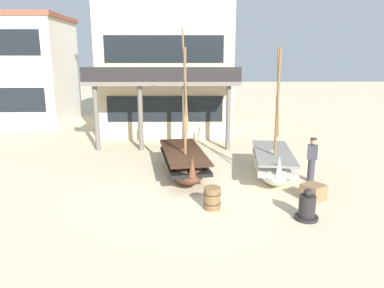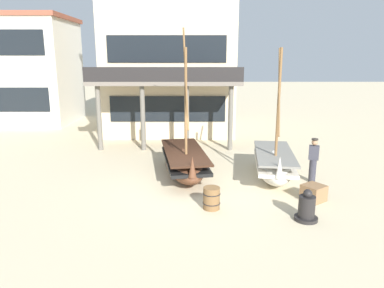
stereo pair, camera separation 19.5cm
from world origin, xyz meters
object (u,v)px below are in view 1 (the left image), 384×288
(fisherman_by_hull, at_px, (312,160))
(cargo_crate, at_px, (313,192))
(fishing_boat_near_left, at_px, (273,163))
(capstan_winch, at_px, (307,207))
(harbor_building_main, at_px, (167,51))
(harbor_building_annex, at_px, (15,70))
(wooden_barrel, at_px, (212,198))
(fishing_boat_centre_large, at_px, (183,162))

(fisherman_by_hull, relative_size, cargo_crate, 2.62)
(fishing_boat_near_left, xyz_separation_m, capstan_winch, (0.12, -3.76, -0.23))
(fisherman_by_hull, bearing_deg, capstan_winch, -110.56)
(harbor_building_main, distance_m, harbor_building_annex, 11.44)
(fisherman_by_hull, distance_m, wooden_barrel, 4.70)
(fishing_boat_centre_large, height_order, harbor_building_annex, harbor_building_annex)
(fishing_boat_centre_large, distance_m, wooden_barrel, 3.37)
(wooden_barrel, bearing_deg, harbor_building_main, 98.71)
(fishing_boat_near_left, xyz_separation_m, harbor_building_main, (-4.55, 9.96, 4.45))
(fishing_boat_near_left, height_order, harbor_building_main, harbor_building_main)
(wooden_barrel, bearing_deg, fisherman_by_hull, 32.43)
(fishing_boat_near_left, xyz_separation_m, cargo_crate, (0.82, -2.29, -0.33))
(fishing_boat_near_left, height_order, fisherman_by_hull, fishing_boat_near_left)
(fishing_boat_centre_large, bearing_deg, fisherman_by_hull, -8.52)
(fisherman_by_hull, height_order, wooden_barrel, fisherman_by_hull)
(fishing_boat_near_left, bearing_deg, harbor_building_annex, 140.37)
(fisherman_by_hull, relative_size, capstan_winch, 1.78)
(cargo_crate, height_order, harbor_building_annex, harbor_building_annex)
(fishing_boat_centre_large, height_order, fisherman_by_hull, fishing_boat_centre_large)
(harbor_building_main, bearing_deg, harbor_building_annex, 165.19)
(fisherman_by_hull, bearing_deg, fishing_boat_centre_large, 171.48)
(fishing_boat_near_left, height_order, harbor_building_annex, harbor_building_annex)
(wooden_barrel, xyz_separation_m, harbor_building_main, (-1.98, 12.91, 4.70))
(fisherman_by_hull, relative_size, harbor_building_main, 0.17)
(cargo_crate, bearing_deg, wooden_barrel, -169.09)
(fishing_boat_centre_large, bearing_deg, wooden_barrel, -74.28)
(capstan_winch, relative_size, wooden_barrel, 1.35)
(fishing_boat_near_left, distance_m, wooden_barrel, 3.92)
(fishing_boat_near_left, bearing_deg, fisherman_by_hull, -17.68)
(capstan_winch, bearing_deg, fisherman_by_hull, 69.44)
(harbor_building_main, bearing_deg, fishing_boat_near_left, -65.43)
(wooden_barrel, height_order, harbor_building_annex, harbor_building_annex)
(fisherman_by_hull, height_order, cargo_crate, fisherman_by_hull)
(cargo_crate, bearing_deg, capstan_winch, -115.33)
(fishing_boat_centre_large, xyz_separation_m, fisherman_by_hull, (4.86, -0.73, 0.25))
(fishing_boat_centre_large, distance_m, capstan_winch, 5.43)
(fisherman_by_hull, relative_size, harbor_building_annex, 0.22)
(fishing_boat_near_left, height_order, fishing_boat_centre_large, fishing_boat_centre_large)
(fishing_boat_near_left, relative_size, wooden_barrel, 7.08)
(capstan_winch, distance_m, wooden_barrel, 2.82)
(fishing_boat_near_left, bearing_deg, harbor_building_main, 114.57)
(fishing_boat_centre_large, relative_size, capstan_winch, 6.00)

